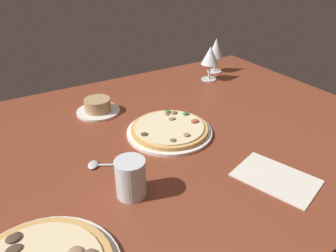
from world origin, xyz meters
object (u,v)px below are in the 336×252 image
(wine_glass_far, at_px, (210,56))
(spoon, at_px, (97,165))
(ramekin_on_saucer, at_px, (98,107))
(water_glass, at_px, (131,180))
(pizza_main, at_px, (170,130))
(paper_menu, at_px, (276,178))
(wine_glass_near, at_px, (216,49))

(wine_glass_far, relative_size, spoon, 1.54)
(ramekin_on_saucer, bearing_deg, water_glass, -100.23)
(ramekin_on_saucer, xyz_separation_m, wine_glass_far, (0.54, 0.06, 0.09))
(pizza_main, bearing_deg, wine_glass_far, 38.37)
(ramekin_on_saucer, distance_m, spoon, 0.33)
(ramekin_on_saucer, height_order, paper_menu, ramekin_on_saucer)
(pizza_main, relative_size, wine_glass_far, 1.82)
(water_glass, bearing_deg, ramekin_on_saucer, 79.77)
(pizza_main, distance_m, ramekin_on_saucer, 0.30)
(spoon, bearing_deg, pizza_main, 10.89)
(pizza_main, relative_size, water_glass, 2.82)
(wine_glass_far, distance_m, paper_menu, 0.72)
(pizza_main, xyz_separation_m, wine_glass_near, (0.48, 0.38, 0.10))
(wine_glass_near, relative_size, spoon, 1.64)
(water_glass, bearing_deg, pizza_main, 41.22)
(wine_glass_near, distance_m, paper_menu, 0.82)
(wine_glass_near, height_order, paper_menu, wine_glass_near)
(wine_glass_far, distance_m, water_glass, 0.81)
(wine_glass_far, bearing_deg, paper_menu, -113.21)
(pizza_main, height_order, wine_glass_near, wine_glass_near)
(pizza_main, height_order, water_glass, water_glass)
(pizza_main, distance_m, water_glass, 0.31)
(pizza_main, distance_m, wine_glass_near, 0.63)
(wine_glass_near, xyz_separation_m, paper_menu, (-0.37, -0.72, -0.11))
(wine_glass_near, relative_size, water_glass, 1.65)
(ramekin_on_saucer, bearing_deg, paper_menu, -66.31)
(ramekin_on_saucer, height_order, spoon, ramekin_on_saucer)
(ramekin_on_saucer, height_order, wine_glass_far, wine_glass_far)
(pizza_main, height_order, paper_menu, pizza_main)
(ramekin_on_saucer, xyz_separation_m, water_glass, (-0.08, -0.46, 0.02))
(paper_menu, bearing_deg, water_glass, 139.84)
(ramekin_on_saucer, distance_m, wine_glass_near, 0.65)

